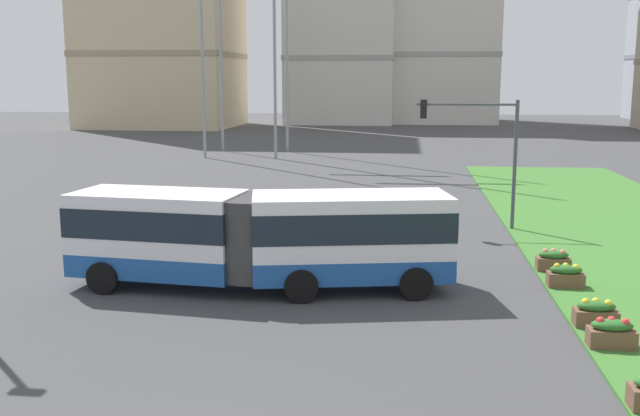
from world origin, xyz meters
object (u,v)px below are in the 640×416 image
(flower_planter_2, at_px, (612,333))
(flower_planter_4, at_px, (566,276))
(traffic_light_far_right, at_px, (481,140))
(articulated_bus, at_px, (260,236))
(flower_planter_3, at_px, (596,313))
(flower_planter_5, at_px, (553,260))

(flower_planter_2, height_order, flower_planter_4, same)
(traffic_light_far_right, bearing_deg, articulated_bus, -127.25)
(flower_planter_3, distance_m, flower_planter_4, 3.70)
(flower_planter_5, bearing_deg, articulated_bus, -162.42)
(flower_planter_2, xyz_separation_m, flower_planter_5, (0.00, 7.17, 0.00))
(flower_planter_3, bearing_deg, flower_planter_5, 90.00)
(flower_planter_2, height_order, traffic_light_far_right, traffic_light_far_right)
(flower_planter_3, xyz_separation_m, flower_planter_4, (0.00, 3.70, 0.00))
(articulated_bus, height_order, flower_planter_4, articulated_bus)
(flower_planter_4, bearing_deg, traffic_light_far_right, 101.81)
(flower_planter_3, relative_size, traffic_light_far_right, 0.20)
(flower_planter_5, xyz_separation_m, traffic_light_far_right, (-1.87, 6.99, 3.49))
(flower_planter_3, bearing_deg, flower_planter_2, -90.00)
(articulated_bus, relative_size, traffic_light_far_right, 2.14)
(flower_planter_2, bearing_deg, flower_planter_3, 90.00)
(flower_planter_2, distance_m, flower_planter_5, 7.17)
(flower_planter_5, relative_size, traffic_light_far_right, 0.20)
(flower_planter_4, height_order, flower_planter_5, same)
(flower_planter_2, height_order, flower_planter_5, same)
(flower_planter_4, xyz_separation_m, flower_planter_5, (0.00, 1.96, 0.00))
(articulated_bus, height_order, flower_planter_5, articulated_bus)
(flower_planter_2, relative_size, flower_planter_3, 1.00)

